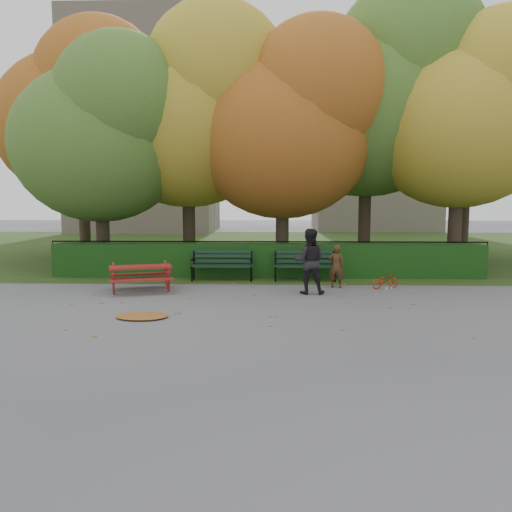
{
  "coord_description": "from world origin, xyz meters",
  "views": [
    {
      "loc": [
        0.11,
        -10.67,
        2.37
      ],
      "look_at": [
        -0.24,
        1.25,
        1.0
      ],
      "focal_mm": 35.0,
      "sensor_mm": 36.0,
      "label": 1
    }
  ],
  "objects_px": {
    "bench_left": "(222,263)",
    "bicycle": "(385,281)",
    "tree_a": "(107,132)",
    "tree_g": "(479,123)",
    "tree_e": "(473,113)",
    "child": "(336,266)",
    "tree_b": "(196,110)",
    "bench_right": "(305,263)",
    "picnic_table": "(141,272)",
    "tree_f": "(87,114)",
    "adult": "(309,261)",
    "tree_c": "(293,123)",
    "tree_d": "(380,94)"
  },
  "relations": [
    {
      "from": "child",
      "to": "adult",
      "type": "xyz_separation_m",
      "value": [
        -0.8,
        -0.89,
        0.24
      ]
    },
    {
      "from": "adult",
      "to": "tree_d",
      "type": "bearing_deg",
      "value": -113.79
    },
    {
      "from": "tree_g",
      "to": "picnic_table",
      "type": "distance_m",
      "value": 14.82
    },
    {
      "from": "child",
      "to": "adult",
      "type": "relative_size",
      "value": 0.71
    },
    {
      "from": "tree_f",
      "to": "bicycle",
      "type": "bearing_deg",
      "value": -33.31
    },
    {
      "from": "tree_b",
      "to": "picnic_table",
      "type": "xyz_separation_m",
      "value": [
        -0.77,
        -4.9,
        -4.89
      ]
    },
    {
      "from": "tree_b",
      "to": "picnic_table",
      "type": "bearing_deg",
      "value": -98.99
    },
    {
      "from": "bicycle",
      "to": "picnic_table",
      "type": "bearing_deg",
      "value": 70.7
    },
    {
      "from": "bench_left",
      "to": "bicycle",
      "type": "bearing_deg",
      "value": -15.34
    },
    {
      "from": "tree_b",
      "to": "bicycle",
      "type": "height_order",
      "value": "tree_b"
    },
    {
      "from": "tree_c",
      "to": "tree_e",
      "type": "distance_m",
      "value": 5.7
    },
    {
      "from": "tree_b",
      "to": "picnic_table",
      "type": "relative_size",
      "value": 4.73
    },
    {
      "from": "tree_b",
      "to": "adult",
      "type": "distance_m",
      "value": 7.66
    },
    {
      "from": "tree_b",
      "to": "tree_e",
      "type": "relative_size",
      "value": 1.08
    },
    {
      "from": "tree_a",
      "to": "tree_b",
      "type": "xyz_separation_m",
      "value": [
        2.74,
        1.17,
        0.88
      ]
    },
    {
      "from": "tree_e",
      "to": "tree_f",
      "type": "bearing_deg",
      "value": 165.75
    },
    {
      "from": "bench_left",
      "to": "adult",
      "type": "distance_m",
      "value": 3.11
    },
    {
      "from": "tree_b",
      "to": "tree_e",
      "type": "bearing_deg",
      "value": -6.21
    },
    {
      "from": "tree_e",
      "to": "child",
      "type": "distance_m",
      "value": 7.21
    },
    {
      "from": "picnic_table",
      "to": "bench_right",
      "type": "bearing_deg",
      "value": 5.59
    },
    {
      "from": "tree_c",
      "to": "tree_d",
      "type": "height_order",
      "value": "tree_d"
    },
    {
      "from": "tree_f",
      "to": "child",
      "type": "height_order",
      "value": "tree_f"
    },
    {
      "from": "tree_d",
      "to": "tree_f",
      "type": "distance_m",
      "value": 11.2
    },
    {
      "from": "child",
      "to": "bicycle",
      "type": "distance_m",
      "value": 1.34
    },
    {
      "from": "adult",
      "to": "picnic_table",
      "type": "bearing_deg",
      "value": 1.39
    },
    {
      "from": "tree_f",
      "to": "adult",
      "type": "distance_m",
      "value": 12.15
    },
    {
      "from": "tree_b",
      "to": "bench_left",
      "type": "distance_m",
      "value": 5.87
    },
    {
      "from": "tree_a",
      "to": "bench_left",
      "type": "height_order",
      "value": "tree_a"
    },
    {
      "from": "bench_right",
      "to": "tree_e",
      "type": "bearing_deg",
      "value": 20.87
    },
    {
      "from": "bench_right",
      "to": "bicycle",
      "type": "height_order",
      "value": "bench_right"
    },
    {
      "from": "picnic_table",
      "to": "bicycle",
      "type": "relative_size",
      "value": 2.29
    },
    {
      "from": "tree_f",
      "to": "bench_right",
      "type": "relative_size",
      "value": 5.1
    },
    {
      "from": "tree_d",
      "to": "bicycle",
      "type": "bearing_deg",
      "value": -98.7
    },
    {
      "from": "tree_g",
      "to": "bicycle",
      "type": "height_order",
      "value": "tree_g"
    },
    {
      "from": "tree_c",
      "to": "picnic_table",
      "type": "height_order",
      "value": "tree_c"
    },
    {
      "from": "tree_b",
      "to": "tree_d",
      "type": "relative_size",
      "value": 0.92
    },
    {
      "from": "bench_right",
      "to": "picnic_table",
      "type": "height_order",
      "value": "bench_right"
    },
    {
      "from": "bench_left",
      "to": "adult",
      "type": "relative_size",
      "value": 1.1
    },
    {
      "from": "tree_b",
      "to": "bench_left",
      "type": "bearing_deg",
      "value": -69.42
    },
    {
      "from": "tree_a",
      "to": "tree_c",
      "type": "distance_m",
      "value": 6.04
    },
    {
      "from": "tree_f",
      "to": "adult",
      "type": "height_order",
      "value": "tree_f"
    },
    {
      "from": "tree_d",
      "to": "adult",
      "type": "relative_size",
      "value": 5.85
    },
    {
      "from": "tree_b",
      "to": "adult",
      "type": "relative_size",
      "value": 5.37
    },
    {
      "from": "child",
      "to": "bench_left",
      "type": "bearing_deg",
      "value": -5.54
    },
    {
      "from": "tree_a",
      "to": "tree_g",
      "type": "distance_m",
      "value": 14.18
    },
    {
      "from": "tree_a",
      "to": "bench_right",
      "type": "distance_m",
      "value": 7.69
    },
    {
      "from": "tree_e",
      "to": "bench_left",
      "type": "height_order",
      "value": "tree_e"
    },
    {
      "from": "child",
      "to": "tree_e",
      "type": "bearing_deg",
      "value": -132.29
    },
    {
      "from": "bench_left",
      "to": "adult",
      "type": "height_order",
      "value": "adult"
    },
    {
      "from": "tree_c",
      "to": "picnic_table",
      "type": "xyz_separation_m",
      "value": [
        -4.05,
        -4.11,
        -4.31
      ]
    }
  ]
}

